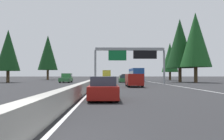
% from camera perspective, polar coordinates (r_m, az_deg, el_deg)
% --- Properties ---
extents(ground_plane, '(320.00, 320.00, 0.00)m').
position_cam_1_polar(ground_plane, '(65.70, -2.74, -2.49)').
color(ground_plane, '#262628').
extents(median_barrier, '(180.00, 0.56, 0.90)m').
position_cam_1_polar(median_barrier, '(85.69, -2.58, -1.87)').
color(median_barrier, '#9E9B93').
rests_on(median_barrier, ground).
extents(shoulder_stripe_right, '(160.00, 0.16, 0.01)m').
position_cam_1_polar(shoulder_stripe_right, '(76.29, 6.16, -2.29)').
color(shoulder_stripe_right, silver).
rests_on(shoulder_stripe_right, ground).
extents(shoulder_stripe_median, '(160.00, 0.16, 0.01)m').
position_cam_1_polar(shoulder_stripe_median, '(75.68, -2.34, -2.31)').
color(shoulder_stripe_median, silver).
rests_on(shoulder_stripe_median, ground).
extents(sign_gantry_overhead, '(0.50, 12.68, 6.42)m').
position_cam_1_polar(sign_gantry_overhead, '(43.83, 4.40, 3.51)').
color(sign_gantry_overhead, gray).
rests_on(sign_gantry_overhead, ground).
extents(sedan_mid_center, '(4.40, 1.80, 1.47)m').
position_cam_1_polar(sedan_mid_center, '(15.44, -1.98, -4.42)').
color(sedan_mid_center, maroon).
rests_on(sedan_mid_center, ground).
extents(minivan_distant_a, '(5.00, 1.95, 1.69)m').
position_cam_1_polar(minivan_distant_a, '(32.09, 5.13, -2.23)').
color(minivan_distant_a, maroon).
rests_on(minivan_distant_a, ground).
extents(box_truck_near_center, '(8.50, 2.40, 2.95)m').
position_cam_1_polar(box_truck_near_center, '(76.09, -1.26, -1.09)').
color(box_truck_near_center, gold).
rests_on(box_truck_near_center, ground).
extents(sedan_far_center, '(4.40, 1.80, 1.47)m').
position_cam_1_polar(sedan_far_center, '(110.84, 2.44, -1.58)').
color(sedan_far_center, '#2D6B38').
rests_on(sedan_far_center, ground).
extents(bus_far_right, '(11.50, 2.55, 3.10)m').
position_cam_1_polar(bus_far_right, '(60.89, 5.60, -0.98)').
color(bus_far_right, '#1E4793').
rests_on(bus_far_right, ground).
extents(sedan_mid_right, '(4.40, 1.80, 1.47)m').
position_cam_1_polar(sedan_mid_right, '(50.36, 2.67, -2.13)').
color(sedan_mid_right, '#2D6B38').
rests_on(sedan_mid_right, ground).
extents(pickup_mid_left, '(5.60, 2.00, 1.86)m').
position_cam_1_polar(pickup_mid_left, '(103.99, 2.79, -1.48)').
color(pickup_mid_left, black).
rests_on(pickup_mid_left, ground).
extents(oncoming_near, '(5.60, 2.00, 1.86)m').
position_cam_1_polar(oncoming_near, '(50.31, -10.61, -1.85)').
color(oncoming_near, '#2D6B38').
rests_on(oncoming_near, ground).
extents(conifer_right_near, '(6.27, 6.27, 14.24)m').
position_cam_1_polar(conifer_right_near, '(52.54, 18.90, 6.69)').
color(conifer_right_near, '#4C3823').
rests_on(conifer_right_near, ground).
extents(conifer_right_mid, '(6.07, 6.07, 13.79)m').
position_cam_1_polar(conifer_right_mid, '(55.39, 15.54, 5.98)').
color(conifer_right_mid, '#4C3823').
rests_on(conifer_right_mid, ground).
extents(conifer_right_far, '(4.77, 4.77, 10.84)m').
position_cam_1_polar(conifer_right_far, '(72.49, 13.36, 2.87)').
color(conifer_right_far, '#4C3823').
rests_on(conifer_right_far, ground).
extents(conifer_left_near, '(4.75, 4.75, 10.80)m').
position_cam_1_polar(conifer_left_near, '(54.06, -23.06, 4.26)').
color(conifer_left_near, '#4C3823').
rests_on(conifer_left_near, ground).
extents(conifer_left_mid, '(6.19, 6.19, 14.06)m').
position_cam_1_polar(conifer_left_mid, '(79.92, -14.73, 3.93)').
color(conifer_left_mid, '#4C3823').
rests_on(conifer_left_mid, ground).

